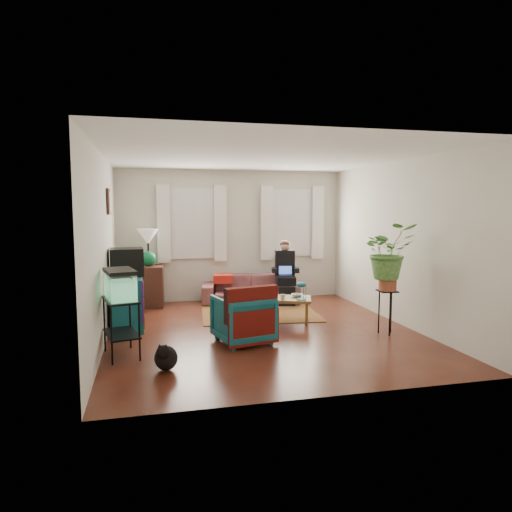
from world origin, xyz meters
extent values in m
cube|color=#4F2B14|center=(0.00, 0.00, 0.00)|extent=(4.50, 5.00, 0.01)
cube|color=white|center=(0.00, 0.00, 2.60)|extent=(4.50, 5.00, 0.01)
cube|color=silver|center=(0.00, 2.50, 1.30)|extent=(4.50, 0.01, 2.60)
cube|color=silver|center=(0.00, -2.50, 1.30)|extent=(4.50, 0.01, 2.60)
cube|color=silver|center=(-2.25, 0.00, 1.30)|extent=(0.01, 5.00, 2.60)
cube|color=silver|center=(2.25, 0.00, 1.30)|extent=(0.01, 5.00, 2.60)
cube|color=white|center=(-0.80, 2.48, 1.55)|extent=(1.08, 0.04, 1.38)
cube|color=white|center=(1.25, 2.48, 1.55)|extent=(1.08, 0.04, 1.38)
cube|color=white|center=(-0.80, 2.40, 1.55)|extent=(1.36, 0.06, 1.50)
cube|color=white|center=(1.25, 2.40, 1.55)|extent=(1.36, 0.06, 1.50)
cube|color=#3D2616|center=(-2.21, 0.85, 1.95)|extent=(0.04, 0.32, 0.40)
cube|color=maroon|center=(0.23, 1.14, 0.01)|extent=(2.15, 1.79, 0.01)
imported|color=brown|center=(0.29, 2.05, 0.37)|extent=(1.98, 1.08, 0.73)
cube|color=#372014|center=(-1.65, 2.18, 0.39)|extent=(0.57, 0.57, 0.77)
cube|color=#136175|center=(-1.99, 0.64, 0.40)|extent=(0.50, 0.92, 0.81)
cube|color=black|center=(-1.98, 0.73, 1.02)|extent=(0.52, 0.48, 0.43)
cube|color=black|center=(-2.00, -0.74, 0.36)|extent=(0.50, 0.71, 0.73)
cube|color=#7FD899|center=(-2.00, -0.74, 0.92)|extent=(0.45, 0.65, 0.38)
ellipsoid|color=black|center=(-1.48, -1.37, 0.17)|extent=(0.35, 0.46, 0.35)
imported|color=#137474|center=(-0.40, -0.50, 0.37)|extent=(0.84, 0.81, 0.73)
cube|color=#9E0A0A|center=(-0.34, -0.78, 0.52)|extent=(0.75, 0.33, 0.60)
cube|color=brown|center=(0.42, 0.46, 0.20)|extent=(1.10, 0.83, 0.41)
imported|color=white|center=(0.18, 0.45, 0.45)|extent=(0.14, 0.14, 0.09)
imported|color=beige|center=(0.41, 0.29, 0.45)|extent=(0.11, 0.11, 0.08)
imported|color=white|center=(0.70, 0.45, 0.43)|extent=(0.25, 0.25, 0.05)
cylinder|color=#B21414|center=(0.22, 0.67, 0.42)|extent=(0.39, 0.39, 0.04)
cube|color=black|center=(1.75, -0.58, 0.33)|extent=(0.30, 0.30, 0.65)
imported|color=#599947|center=(1.75, -0.58, 1.10)|extent=(0.79, 0.70, 0.82)
camera|label=1|loc=(-1.65, -6.54, 1.85)|focal=32.00mm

